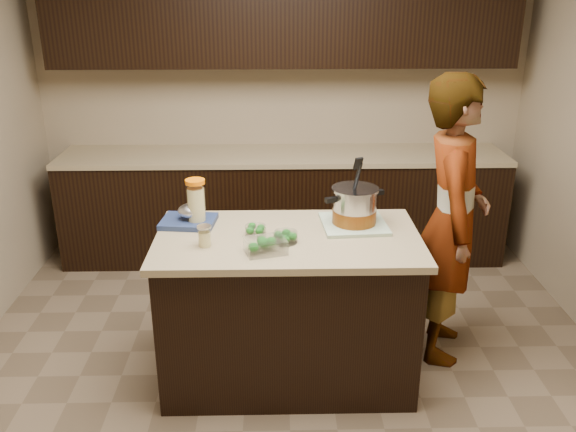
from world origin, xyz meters
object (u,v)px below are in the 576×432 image
object	(u,v)px
island	(288,308)
stock_pot	(354,208)
person	(451,221)
lemonade_pitcher	(196,204)

from	to	relation	value
island	stock_pot	xyz separation A→B (m)	(0.38, 0.15, 0.56)
island	person	world-z (taller)	person
lemonade_pitcher	person	distance (m)	1.51
island	lemonade_pitcher	bearing A→B (deg)	161.22
island	lemonade_pitcher	distance (m)	0.79
island	person	size ratio (longest dim) A/B	0.83
stock_pot	person	bearing A→B (deg)	-12.02
lemonade_pitcher	stock_pot	bearing A→B (deg)	-1.79
stock_pot	person	size ratio (longest dim) A/B	0.22
island	lemonade_pitcher	size ratio (longest dim) A/B	5.41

